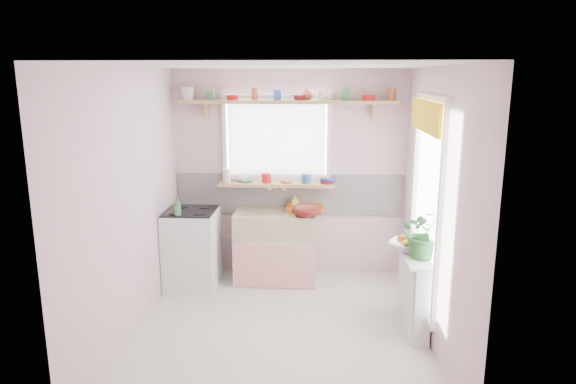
{
  "coord_description": "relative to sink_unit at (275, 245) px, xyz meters",
  "views": [
    {
      "loc": [
        0.35,
        -4.53,
        2.42
      ],
      "look_at": [
        0.05,
        0.55,
        1.26
      ],
      "focal_mm": 32.0,
      "sensor_mm": 36.0,
      "label": 1
    }
  ],
  "objects": [
    {
      "name": "room",
      "position": [
        0.81,
        -0.43,
        0.94
      ],
      "size": [
        3.2,
        3.2,
        3.2
      ],
      "color": "silver",
      "rests_on": "ground"
    },
    {
      "name": "cooker",
      "position": [
        -0.95,
        -0.24,
        0.03
      ],
      "size": [
        0.58,
        0.58,
        0.93
      ],
      "color": "white",
      "rests_on": "ground"
    },
    {
      "name": "fruit",
      "position": [
        1.37,
        -1.06,
        0.45
      ],
      "size": [
        0.2,
        0.14,
        0.1
      ],
      "color": "orange",
      "rests_on": "fruit_bowl"
    },
    {
      "name": "sill_crockery",
      "position": [
        -0.05,
        0.19,
        0.78
      ],
      "size": [
        1.35,
        0.11,
        0.12
      ],
      "color": "silver",
      "rests_on": "windowsill"
    },
    {
      "name": "radiator_ledge",
      "position": [
        1.45,
        -1.09,
        -0.03
      ],
      "size": [
        0.22,
        0.95,
        0.78
      ],
      "color": "white",
      "rests_on": "ground"
    },
    {
      "name": "cooker_bottle",
      "position": [
        -1.04,
        -0.46,
        0.6
      ],
      "size": [
        0.1,
        0.1,
        0.23
      ],
      "primitive_type": "imported",
      "rotation": [
        0.0,
        0.0,
        -0.19
      ],
      "color": "#3A753D",
      "rests_on": "cooker"
    },
    {
      "name": "windowsill",
      "position": [
        -0.0,
        0.19,
        0.71
      ],
      "size": [
        1.4,
        0.22,
        0.04
      ],
      "primitive_type": "cube",
      "color": "tan",
      "rests_on": "room"
    },
    {
      "name": "shelf_crockery",
      "position": [
        0.13,
        0.18,
        1.76
      ],
      "size": [
        2.47,
        0.11,
        0.12
      ],
      "color": "silver",
      "rests_on": "pine_shelf"
    },
    {
      "name": "jade_plant",
      "position": [
        1.48,
        -1.28,
        0.58
      ],
      "size": [
        0.43,
        0.37,
        0.47
      ],
      "primitive_type": "imported",
      "rotation": [
        0.0,
        0.0,
        0.02
      ],
      "color": "#255923",
      "rests_on": "radiator_ledge"
    },
    {
      "name": "herb_pot",
      "position": [
        1.36,
        -1.07,
        0.44
      ],
      "size": [
        0.12,
        0.1,
        0.19
      ],
      "primitive_type": "imported",
      "rotation": [
        0.0,
        0.0,
        0.41
      ],
      "color": "#355F26",
      "rests_on": "radiator_ledge"
    },
    {
      "name": "fruit_bowl",
      "position": [
        1.36,
        -1.07,
        0.38
      ],
      "size": [
        0.44,
        0.44,
        0.08
      ],
      "primitive_type": "imported",
      "rotation": [
        0.0,
        0.0,
        -0.39
      ],
      "color": "silver",
      "rests_on": "radiator_ledge"
    },
    {
      "name": "dish_tray",
      "position": [
        0.35,
        0.11,
        0.44
      ],
      "size": [
        0.47,
        0.37,
        0.04
      ],
      "primitive_type": "cube",
      "rotation": [
        0.0,
        0.0,
        0.1
      ],
      "color": "orange",
      "rests_on": "sink_unit"
    },
    {
      "name": "pine_shelf",
      "position": [
        0.15,
        0.18,
        1.69
      ],
      "size": [
        2.52,
        0.24,
        0.04
      ],
      "primitive_type": "cube",
      "color": "tan",
      "rests_on": "room"
    },
    {
      "name": "soap_bottle_sink",
      "position": [
        0.22,
        0.21,
        0.5
      ],
      "size": [
        0.1,
        0.1,
        0.17
      ],
      "primitive_type": "imported",
      "rotation": [
        0.0,
        0.0,
        0.37
      ],
      "color": "#CCD05C",
      "rests_on": "sink_unit"
    },
    {
      "name": "shelf_vase",
      "position": [
        0.36,
        0.24,
        1.78
      ],
      "size": [
        0.18,
        0.18,
        0.14
      ],
      "primitive_type": "imported",
      "rotation": [
        0.0,
        0.0,
        -0.39
      ],
      "color": "#A04C31",
      "rests_on": "pine_shelf"
    },
    {
      "name": "sink_unit",
      "position": [
        0.0,
        0.0,
        0.0
      ],
      "size": [
        0.95,
        0.65,
        1.11
      ],
      "color": "white",
      "rests_on": "ground"
    },
    {
      "name": "sill_bowl",
      "position": [
        0.62,
        0.25,
        0.76
      ],
      "size": [
        0.21,
        0.21,
        0.06
      ],
      "primitive_type": "imported",
      "rotation": [
        0.0,
        0.0,
        -0.12
      ],
      "color": "#3347A5",
      "rests_on": "windowsill"
    },
    {
      "name": "colander",
      "position": [
        0.38,
        -0.19,
        0.49
      ],
      "size": [
        0.45,
        0.45,
        0.15
      ],
      "primitive_type": "ellipsoid",
      "rotation": [
        0.0,
        0.0,
        0.44
      ],
      "color": "#57120E",
      "rests_on": "sink_unit"
    },
    {
      "name": "sill_cup",
      "position": [
        -0.47,
        0.25,
        0.77
      ],
      "size": [
        0.12,
        0.12,
        0.09
      ],
      "primitive_type": "imported",
      "rotation": [
        0.0,
        0.0,
        -0.07
      ],
      "color": "silver",
      "rests_on": "windowsill"
    }
  ]
}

